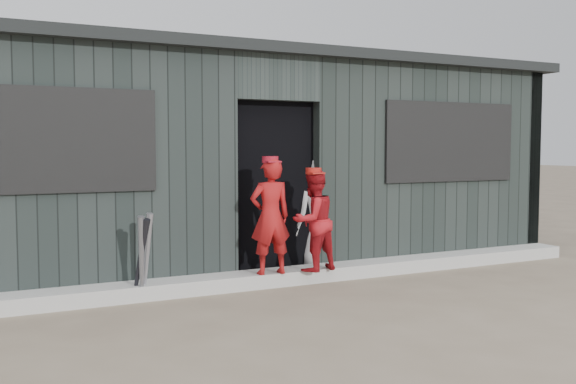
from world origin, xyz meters
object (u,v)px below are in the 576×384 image
player_grey_back (316,214)px  bat_left (147,257)px  bat_right (140,260)px  player_red_left (270,217)px  bat_mid (141,259)px  player_red_right (313,221)px  dugout (230,162)px

player_grey_back → bat_left: bearing=-10.7°
bat_right → player_red_left: size_ratio=0.70×
bat_left → bat_mid: bearing=-127.8°
player_red_left → player_red_right: (0.49, -0.05, -0.06)m
bat_left → player_red_left: size_ratio=0.71×
player_red_left → player_grey_back: (0.86, 0.55, -0.07)m
player_red_right → player_grey_back: player_grey_back is taller
player_red_left → player_grey_back: player_grey_back is taller
player_red_left → dugout: dugout is taller
bat_left → player_grey_back: bearing=13.9°
player_red_right → player_grey_back: 0.71m
bat_mid → bat_right: bearing=100.9°
bat_left → player_red_left: 1.35m
bat_mid → dugout: 2.65m
bat_left → player_grey_back: (2.17, 0.54, 0.26)m
player_red_right → player_grey_back: size_ratio=0.79×
player_red_left → player_red_right: player_red_left is taller
bat_right → player_red_left: player_red_left is taller
bat_right → dugout: (1.65, 1.87, 0.87)m
bat_mid → player_red_left: size_ratio=0.71×
player_red_right → bat_mid: bearing=-13.1°
player_red_right → player_red_left: bearing=-20.0°
bat_left → bat_right: 0.10m
bat_right → bat_left: bearing=39.7°
bat_mid → player_red_right: (1.87, 0.02, 0.27)m
bat_mid → player_grey_back: 2.34m
bat_mid → player_red_right: player_red_right is taller
bat_left → dugout: bearing=48.9°
player_red_left → bat_right: bearing=5.4°
dugout → bat_mid: bearing=-131.0°
bat_right → dugout: bearing=48.5°
bat_mid → player_red_left: player_red_left is taller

